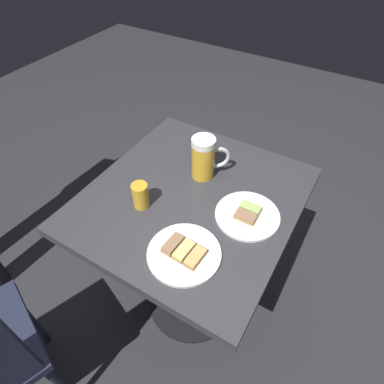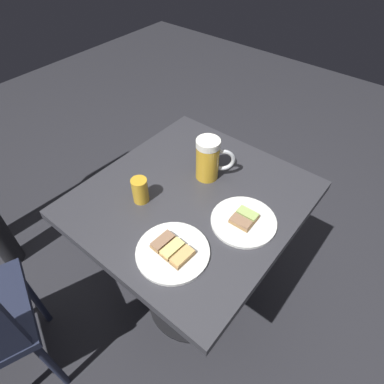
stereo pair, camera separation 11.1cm
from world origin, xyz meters
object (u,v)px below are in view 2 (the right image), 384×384
(plate_near, at_px, (173,251))
(plate_far, at_px, (244,221))
(beer_glass_small, at_px, (140,190))
(beer_mug, at_px, (209,159))

(plate_near, height_order, plate_far, same)
(beer_glass_small, bearing_deg, plate_far, 112.65)
(beer_mug, distance_m, beer_glass_small, 0.26)
(plate_near, relative_size, beer_mug, 1.37)
(plate_near, distance_m, beer_mug, 0.36)
(plate_near, bearing_deg, beer_mug, -159.97)
(plate_near, height_order, beer_glass_small, beer_glass_small)
(plate_far, height_order, beer_mug, beer_mug)
(plate_far, xyz_separation_m, beer_mug, (-0.10, -0.22, 0.07))
(plate_far, distance_m, beer_glass_small, 0.36)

